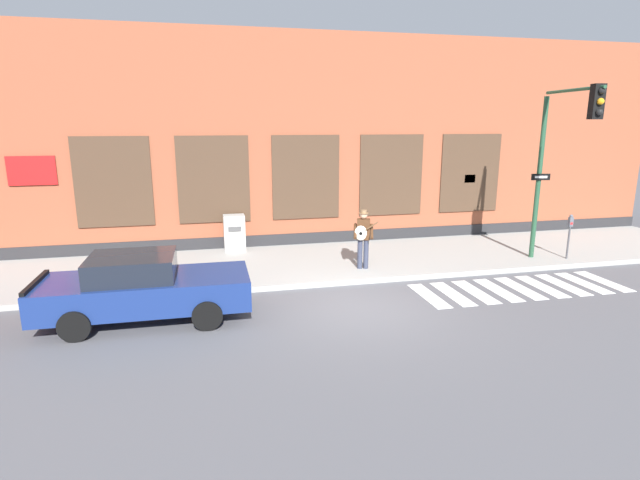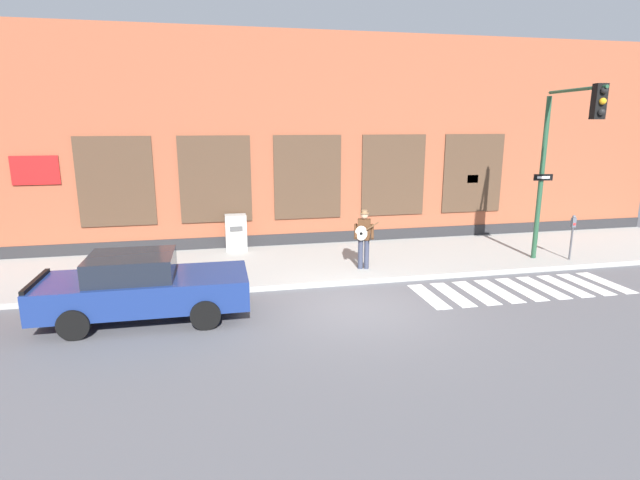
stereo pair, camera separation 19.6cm
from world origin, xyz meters
The scene contains 9 objects.
ground_plane centered at (0.00, 0.00, 0.00)m, with size 160.00×160.00×0.00m, color #56565B.
sidewalk centered at (0.00, 3.98, 0.08)m, with size 28.00×4.46×0.15m.
building_backdrop centered at (0.00, 8.20, 3.69)m, with size 28.00×4.06×7.39m.
crosswalk centered at (4.76, 0.45, 0.01)m, with size 5.78×1.90×0.01m.
red_car centered at (-4.94, 0.45, 0.77)m, with size 4.62×2.02×1.53m.
busker centered at (1.00, 2.74, 1.16)m, with size 0.72×0.65×1.76m.
traffic_light centered at (6.59, 1.74, 3.74)m, with size 0.79×2.76×5.21m.
parking_meter centered at (7.72, 2.33, 1.10)m, with size 0.13×0.11×1.44m.
utility_box centered at (-2.56, 5.76, 0.77)m, with size 0.70×0.52×1.23m.
Camera 2 is at (-3.28, -10.93, 4.41)m, focal length 28.00 mm.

